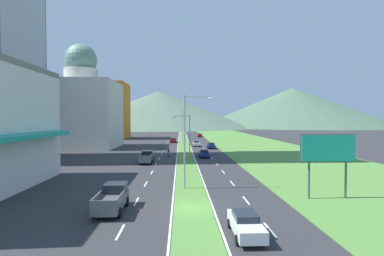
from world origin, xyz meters
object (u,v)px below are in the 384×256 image
(street_lamp_near, at_px, (188,135))
(pickup_truck_0, at_px, (112,199))
(street_lamp_mid, at_px, (188,133))
(car_5, at_px, (246,224))
(car_4, at_px, (204,153))
(street_lamp_far, at_px, (184,125))
(car_0, at_px, (196,144))
(pickup_truck_1, at_px, (147,157))
(billboard_roadside, at_px, (328,151))
(car_1, at_px, (200,135))
(car_3, at_px, (211,146))
(motorcycle_rider, at_px, (168,153))
(car_2, at_px, (173,140))

(street_lamp_near, xyz_separation_m, pickup_truck_0, (-6.46, -7.40, -4.85))
(street_lamp_mid, distance_m, car_5, 38.95)
(street_lamp_mid, distance_m, car_4, 5.41)
(street_lamp_far, distance_m, car_5, 64.24)
(street_lamp_mid, relative_size, pickup_truck_0, 1.54)
(street_lamp_mid, height_order, street_lamp_far, street_lamp_far)
(street_lamp_near, relative_size, street_lamp_far, 0.97)
(street_lamp_far, xyz_separation_m, car_0, (3.40, -1.01, -5.22))
(car_4, height_order, pickup_truck_1, pickup_truck_1)
(billboard_roadside, relative_size, car_1, 1.32)
(car_5, bearing_deg, street_lamp_mid, -175.77)
(billboard_roadside, height_order, car_3, billboard_roadside)
(pickup_truck_1, bearing_deg, pickup_truck_0, -179.70)
(street_lamp_far, xyz_separation_m, billboard_roadside, (13.02, -55.41, -1.39))
(street_lamp_far, relative_size, car_4, 2.22)
(car_0, bearing_deg, street_lamp_near, -4.11)
(pickup_truck_0, bearing_deg, car_0, -9.96)
(street_lamp_mid, xyz_separation_m, car_5, (2.86, -38.63, -4.11))
(billboard_roadside, height_order, motorcycle_rider, billboard_roadside)
(street_lamp_far, height_order, billboard_roadside, street_lamp_far)
(street_lamp_near, xyz_separation_m, car_4, (3.89, 26.68, -5.06))
(billboard_roadside, distance_m, pickup_truck_1, 31.35)
(motorcycle_rider, bearing_deg, billboard_roadside, -153.29)
(car_0, bearing_deg, street_lamp_far, -106.61)
(pickup_truck_1, bearing_deg, car_3, -29.18)
(car_1, bearing_deg, pickup_truck_0, -7.91)
(car_0, height_order, car_5, car_0)
(car_3, bearing_deg, motorcycle_rider, -32.69)
(motorcycle_rider, bearing_deg, street_lamp_far, -8.35)
(street_lamp_far, relative_size, motorcycle_rider, 5.27)
(car_1, distance_m, motorcycle_rider, 64.65)
(street_lamp_mid, distance_m, pickup_truck_1, 10.20)
(street_lamp_far, distance_m, billboard_roadside, 56.93)
(car_1, relative_size, car_2, 1.10)
(street_lamp_mid, distance_m, pickup_truck_0, 33.78)
(car_1, height_order, pickup_truck_0, pickup_truck_0)
(car_2, xyz_separation_m, car_3, (10.19, -19.42, -0.01))
(car_2, xyz_separation_m, car_5, (6.57, -76.52, 0.00))
(street_lamp_far, bearing_deg, car_2, 104.54)
(car_5, distance_m, pickup_truck_1, 34.10)
(street_lamp_far, bearing_deg, street_lamp_near, -90.19)
(pickup_truck_0, bearing_deg, street_lamp_near, -41.12)
(car_5, distance_m, motorcycle_rider, 41.62)
(street_lamp_near, height_order, car_1, street_lamp_near)
(car_0, bearing_deg, motorcycle_rider, -17.19)
(pickup_truck_1, relative_size, motorcycle_rider, 2.70)
(car_1, xyz_separation_m, motorcycle_rider, (-10.48, -63.79, 0.00))
(car_5, distance_m, pickup_truck_0, 11.52)
(billboard_roadside, bearing_deg, motorcycle_rider, 116.71)
(motorcycle_rider, bearing_deg, pickup_truck_1, 158.12)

